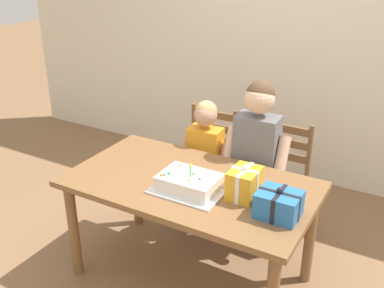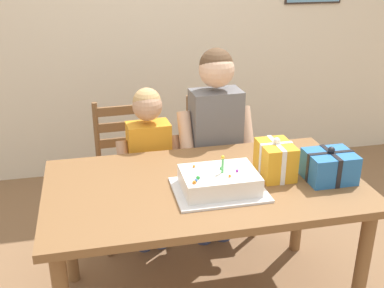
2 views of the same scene
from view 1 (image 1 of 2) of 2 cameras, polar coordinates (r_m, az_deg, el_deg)
ground_plane at (r=3.34m, az=-0.18°, el=-16.26°), size 20.00×20.00×0.00m
back_wall at (r=4.35m, az=12.47°, el=12.12°), size 6.40×0.11×2.60m
dining_table at (r=2.95m, az=-0.20°, el=-6.40°), size 1.59×0.89×0.76m
birthday_cake at (r=2.79m, az=-0.35°, el=-4.96°), size 0.44×0.34×0.19m
gift_box_red_large at (r=2.72m, az=6.64°, el=-4.92°), size 0.17×0.22×0.22m
gift_box_beside_cake at (r=2.57m, az=10.87°, el=-7.48°), size 0.24×0.20×0.18m
chair_left at (r=3.79m, az=1.76°, el=-2.45°), size 0.44×0.44×0.92m
chair_right at (r=3.58m, az=10.57°, el=-4.60°), size 0.43×0.43×0.92m
child_older at (r=3.28m, az=8.11°, el=-0.76°), size 0.48×0.28×1.31m
child_younger at (r=3.49m, az=1.65°, el=-1.30°), size 0.40×0.23×1.10m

